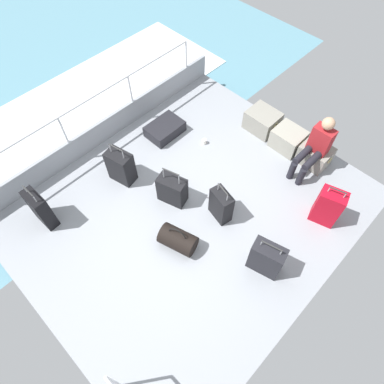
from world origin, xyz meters
The scene contains 17 objects.
ground_plane centered at (0.00, 0.00, -0.03)m, with size 4.40×5.20×0.06m, color gray.
gunwale_port centered at (-2.17, 0.00, 0.23)m, with size 0.06×5.20×0.45m, color gray.
railing_port centered at (-2.17, 0.00, 0.78)m, with size 0.04×4.20×1.02m.
sea_wake centered at (-3.60, 0.00, -0.34)m, with size 12.00×12.00×0.01m.
cargo_crate_0 centered at (-0.30, 2.19, 0.19)m, with size 0.59×0.48×0.38m.
cargo_crate_1 centered at (0.30, 2.16, 0.19)m, with size 0.56×0.45×0.37m.
cargo_crate_2 centered at (0.85, 2.18, 0.18)m, with size 0.54×0.41×0.37m.
passenger_seated centered at (0.85, 2.00, 0.56)m, with size 0.34×0.66×1.07m.
suitcase_0 centered at (-1.25, -0.35, 0.30)m, with size 0.46×0.34×0.78m.
suitcase_1 centered at (1.58, 1.32, 0.34)m, with size 0.43×0.34×0.79m.
suitcase_2 centered at (-0.34, -0.06, 0.26)m, with size 0.50×0.37×0.74m.
suitcase_3 centered at (-1.50, 0.84, 0.11)m, with size 0.47×0.67×0.22m.
suitcase_4 centered at (0.40, 0.25, 0.29)m, with size 0.40×0.28×0.73m.
suitcase_5 centered at (1.43, 0.03, 0.30)m, with size 0.50×0.34×0.72m.
suitcase_6 centered at (-1.45, -1.71, 0.34)m, with size 0.41×0.20×0.83m.
duffel_bag centered at (0.30, -0.57, 0.16)m, with size 0.61×0.46×0.47m.
paper_cup centered at (-0.80, 1.17, 0.05)m, with size 0.08×0.08×0.10m, color white.
Camera 1 is at (1.99, -2.01, 4.74)m, focal length 32.19 mm.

